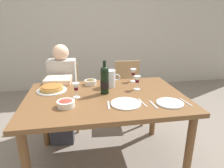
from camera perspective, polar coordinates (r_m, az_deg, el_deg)
ground_plane at (r=2.26m, az=-1.63°, el=-21.58°), size 8.00×8.00×0.00m
back_wall at (r=4.20m, az=-6.94°, el=17.75°), size 8.00×0.10×2.80m
dining_table at (r=1.90m, az=-1.82°, el=-6.04°), size 1.50×1.00×0.76m
wine_bottle at (r=1.88m, az=-2.16°, el=1.16°), size 0.08×0.08×0.33m
water_pitcher at (r=2.09m, az=-0.56°, el=1.35°), size 0.17×0.12×0.18m
baked_tart at (r=2.07m, az=-17.18°, el=-1.19°), size 0.30×0.30×0.06m
salad_bowl at (r=1.68m, az=-13.31°, el=-5.46°), size 0.15×0.15×0.06m
olive_bowl at (r=2.17m, az=-6.29°, el=0.61°), size 0.13×0.13×0.06m
wine_glass_left_diner at (r=2.02m, az=7.36°, el=1.20°), size 0.07×0.07×0.14m
wine_glass_right_diner at (r=1.82m, az=-10.48°, el=-0.99°), size 0.07×0.07×0.14m
wine_glass_centre at (r=2.27m, az=6.23°, el=3.32°), size 0.07×0.07×0.15m
dinner_plate_left_setting at (r=1.77m, az=16.55°, el=-5.34°), size 0.23×0.23×0.01m
dinner_plate_right_setting at (r=1.69m, az=4.06°, el=-5.69°), size 0.26×0.26×0.01m
fork_left_setting at (r=1.71m, az=11.99°, el=-5.90°), size 0.02×0.16×0.00m
knife_left_setting at (r=1.84m, az=20.76°, el=-4.98°), size 0.03×0.18×0.00m
knife_right_setting at (r=1.73m, az=8.91°, el=-5.39°), size 0.03×0.18×0.00m
spoon_right_setting at (r=1.66m, az=-0.99°, el=-6.18°), size 0.03×0.16×0.00m
chair_left at (r=2.77m, az=-13.48°, el=-2.21°), size 0.44×0.44×0.87m
diner_left at (r=2.51m, az=-14.38°, el=-1.58°), size 0.37×0.53×1.16m
chair_right at (r=2.87m, az=4.70°, el=-1.02°), size 0.43×0.43×0.87m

